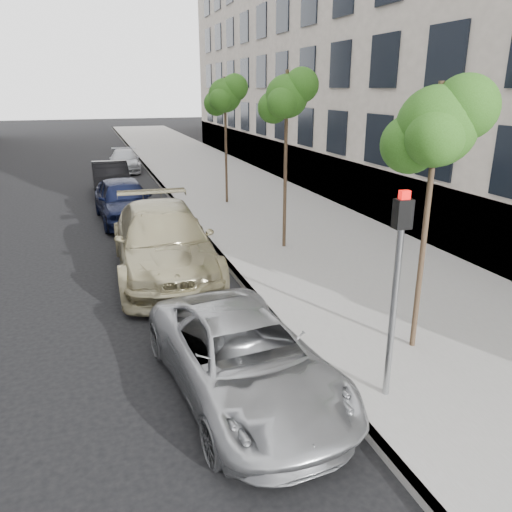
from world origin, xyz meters
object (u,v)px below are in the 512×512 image
suv (163,241)px  sedan_rear (125,161)px  tree_near (438,127)px  tree_far (226,96)px  minivan (244,358)px  sedan_black (111,178)px  tree_mid (288,97)px  sedan_blue (124,200)px  signal_pole (397,274)px

suv → sedan_rear: bearing=91.0°
sedan_rear → tree_near: bearing=-78.5°
suv → sedan_rear: 17.97m
tree_far → suv: (-3.77, -7.29, -3.53)m
minivan → sedan_black: 17.20m
minivan → tree_mid: bearing=58.0°
tree_far → suv: size_ratio=0.84×
tree_far → sedan_rear: size_ratio=1.21×
tree_mid → suv: 5.26m
tree_mid → sedan_rear: (-3.33, 17.18, -3.85)m
tree_near → sedan_blue: tree_near is taller
suv → sedan_rear: size_ratio=1.44×
sedan_blue → sedan_black: bearing=88.3°
tree_far → suv: bearing=-117.3°
tree_near → suv: size_ratio=0.79×
sedan_black → suv: bearing=-86.6°
tree_mid → suv: tree_mid is taller
suv → sedan_blue: size_ratio=1.31×
suv → sedan_black: size_ratio=1.35×
sedan_blue → tree_near: bearing=-73.4°
sedan_rear → minivan: bearing=-86.7°
signal_pole → minivan: signal_pole is taller
signal_pole → minivan: bearing=159.7°
tree_near → sedan_black: bearing=104.9°
tree_mid → sedan_black: 11.90m
sedan_black → tree_near: bearing=-75.4°
tree_mid → signal_pole: size_ratio=1.58×
tree_far → signal_pole: (-1.37, -14.20, -2.25)m
tree_mid → sedan_black: (-4.48, 10.38, -3.73)m
tree_near → suv: bearing=123.4°
suv → signal_pole: bearing=-68.4°
tree_near → sedan_blue: (-4.31, 11.69, -3.32)m
signal_pole → tree_near: bearing=44.9°
tree_far → signal_pole: 14.44m
tree_near → tree_mid: tree_mid is taller
signal_pole → suv: bearing=112.7°
tree_mid → minivan: 8.51m
tree_near → signal_pole: tree_near is taller
tree_mid → sedan_rear: bearing=101.0°
tree_near → sedan_rear: bearing=98.0°
suv → tree_near: bearing=-54.2°
sedan_blue → sedan_rear: (0.98, 11.99, -0.18)m
minivan → suv: size_ratio=0.77×
signal_pole → tree_far: bearing=88.1°
tree_mid → sedan_blue: bearing=129.7°
suv → tree_far: bearing=65.1°
tree_near → sedan_rear: tree_near is taller
tree_near → minivan: (-3.42, -0.29, -3.46)m
tree_near → sedan_black: size_ratio=1.06×
tree_near → sedan_blue: size_ratio=1.03×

